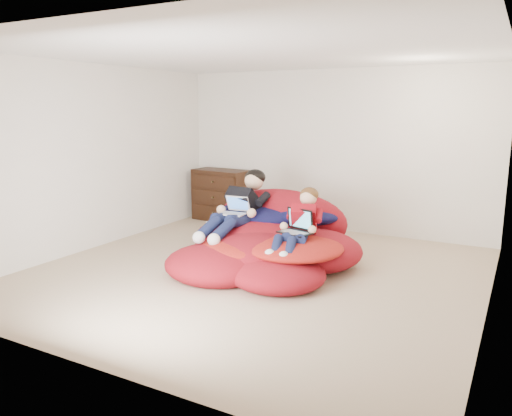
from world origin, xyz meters
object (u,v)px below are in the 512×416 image
at_px(beanbag_pile, 268,241).
at_px(younger_boy, 300,221).
at_px(laptop_white, 235,209).
at_px(laptop_black, 297,226).
at_px(older_boy, 241,204).
at_px(dresser, 222,195).

relative_size(beanbag_pile, younger_boy, 2.35).
distance_m(laptop_white, laptop_black, 0.99).
bearing_deg(beanbag_pile, older_boy, 170.49).
bearing_deg(dresser, beanbag_pile, -44.20).
bearing_deg(dresser, laptop_black, -41.16).
relative_size(older_boy, laptop_white, 4.27).
xyz_separation_m(older_boy, younger_boy, (0.96, -0.28, -0.07)).
distance_m(beanbag_pile, older_boy, 0.61).
distance_m(younger_boy, laptop_black, 0.08).
height_order(dresser, beanbag_pile, dresser).
xyz_separation_m(beanbag_pile, younger_boy, (0.52, -0.21, 0.35)).
xyz_separation_m(beanbag_pile, laptop_white, (-0.44, -0.07, 0.38)).
height_order(beanbag_pile, younger_boy, younger_boy).
distance_m(dresser, beanbag_pile, 2.51).
distance_m(dresser, older_boy, 2.17).
height_order(younger_boy, laptop_white, younger_boy).
xyz_separation_m(younger_boy, laptop_black, (-0.00, -0.07, -0.05)).
bearing_deg(laptop_black, younger_boy, 90.00).
bearing_deg(dresser, younger_boy, -40.16).
xyz_separation_m(laptop_white, laptop_black, (0.96, -0.21, -0.07)).
height_order(laptop_white, laptop_black, laptop_white).
bearing_deg(older_boy, laptop_white, -90.00).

